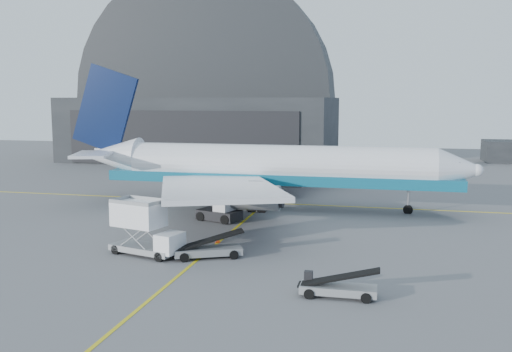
% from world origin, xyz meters
% --- Properties ---
extents(ground, '(200.00, 200.00, 0.00)m').
position_xyz_m(ground, '(0.00, 0.00, 0.00)').
color(ground, '#565659').
rests_on(ground, ground).
extents(taxi_lines, '(80.00, 42.12, 0.02)m').
position_xyz_m(taxi_lines, '(0.00, 12.67, 0.01)').
color(taxi_lines, gold).
rests_on(taxi_lines, ground).
extents(hangar, '(50.00, 28.30, 28.00)m').
position_xyz_m(hangar, '(-22.00, 64.95, 9.54)').
color(hangar, black).
rests_on(hangar, ground).
extents(airliner, '(45.36, 43.99, 15.92)m').
position_xyz_m(airliner, '(0.20, 17.49, 4.45)').
color(airliner, white).
rests_on(airliner, ground).
extents(catering_truck, '(6.19, 3.64, 4.01)m').
position_xyz_m(catering_truck, '(-4.39, -3.33, 2.03)').
color(catering_truck, gray).
rests_on(catering_truck, ground).
extents(pushback_tug, '(4.66, 3.54, 1.92)m').
position_xyz_m(pushback_tug, '(-2.33, 9.79, 0.72)').
color(pushback_tug, black).
rests_on(pushback_tug, ground).
extents(belt_loader_a, '(5.36, 3.67, 2.05)m').
position_xyz_m(belt_loader_a, '(0.51, -3.03, 0.63)').
color(belt_loader_a, gray).
rests_on(belt_loader_a, ground).
extents(belt_loader_b, '(4.89, 1.78, 1.86)m').
position_xyz_m(belt_loader_b, '(10.79, -9.33, 0.57)').
color(belt_loader_b, gray).
rests_on(belt_loader_b, ground).
extents(traffic_cone, '(0.39, 0.39, 0.56)m').
position_xyz_m(traffic_cone, '(-0.03, 1.47, 0.26)').
color(traffic_cone, '#FF3E08').
rests_on(traffic_cone, ground).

